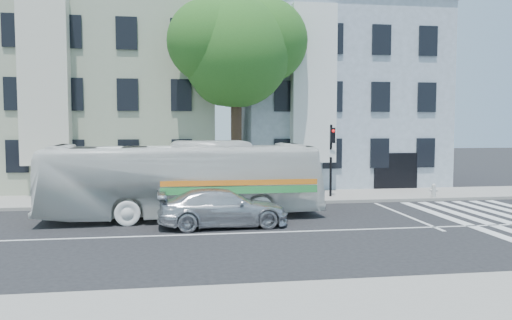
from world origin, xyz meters
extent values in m
plane|color=black|center=(0.00, 0.00, 0.00)|extent=(120.00, 120.00, 0.00)
cube|color=gray|center=(0.00, 8.00, 0.07)|extent=(80.00, 4.00, 0.15)
cube|color=gray|center=(0.00, -8.00, 0.07)|extent=(80.00, 4.00, 0.15)
cube|color=#A2A88D|center=(-7.00, 15.00, 5.50)|extent=(12.00, 10.00, 11.00)
cube|color=#8896A2|center=(7.00, 15.00, 5.50)|extent=(12.00, 10.00, 11.00)
cylinder|color=#2D2116|center=(0.00, 8.50, 2.60)|extent=(0.56, 0.56, 5.20)
sphere|color=#224B18|center=(0.00, 8.50, 7.50)|extent=(5.60, 5.60, 5.60)
sphere|color=#224B18|center=(1.60, 8.90, 8.20)|extent=(4.40, 4.40, 4.40)
sphere|color=#224B18|center=(-1.40, 8.20, 8.00)|extent=(4.20, 4.20, 4.20)
sphere|color=#224B18|center=(0.30, 9.70, 9.20)|extent=(3.80, 3.80, 3.80)
sphere|color=#224B18|center=(-0.60, 9.10, 6.50)|extent=(3.40, 3.40, 3.40)
imported|color=silver|center=(-2.74, 3.25, 1.57)|extent=(3.30, 11.43, 3.15)
imported|color=silver|center=(-1.27, 1.30, 0.71)|extent=(2.25, 4.98, 1.42)
cylinder|color=black|center=(4.74, 7.39, 1.91)|extent=(0.13, 0.13, 3.83)
cube|color=black|center=(4.74, 7.14, 3.28)|extent=(0.28, 0.23, 0.77)
sphere|color=red|center=(4.74, 7.01, 3.51)|extent=(0.15, 0.15, 0.15)
cylinder|color=white|center=(4.74, 7.24, 2.37)|extent=(0.40, 0.08, 0.40)
cylinder|color=#AFAFAA|center=(9.81, 6.30, 0.43)|extent=(0.23, 0.23, 0.56)
sphere|color=#AFAFAA|center=(9.81, 6.30, 0.74)|extent=(0.21, 0.21, 0.21)
cylinder|color=#AFAFAA|center=(9.81, 6.30, 0.51)|extent=(0.39, 0.21, 0.13)
camera|label=1|loc=(-2.76, -17.19, 3.80)|focal=35.00mm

